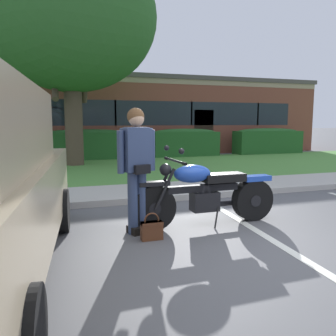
{
  "coord_description": "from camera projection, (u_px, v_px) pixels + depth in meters",
  "views": [
    {
      "loc": [
        -2.48,
        -3.42,
        1.52
      ],
      "look_at": [
        -0.92,
        1.3,
        0.85
      ],
      "focal_mm": 36.72,
      "sensor_mm": 36.0,
      "label": 1
    }
  ],
  "objects": [
    {
      "name": "hedge_right",
      "position": [
        268.0,
        141.0,
        16.23
      ],
      "size": [
        3.31,
        0.9,
        1.24
      ],
      "color": "#235623",
      "rests_on": "ground"
    },
    {
      "name": "handbag",
      "position": [
        152.0,
        229.0,
        4.45
      ],
      "size": [
        0.28,
        0.13,
        0.36
      ],
      "color": "#562D19",
      "rests_on": "ground"
    },
    {
      "name": "grass_lawn",
      "position": [
        135.0,
        168.0,
        11.23
      ],
      "size": [
        60.0,
        6.21,
        0.06
      ],
      "primitive_type": "cube",
      "color": "#518E3D",
      "rests_on": "ground"
    },
    {
      "name": "ground_plane",
      "position": [
        272.0,
        247.0,
        4.19
      ],
      "size": [
        140.0,
        140.0,
        0.0
      ],
      "primitive_type": "plane",
      "color": "#565659"
    },
    {
      "name": "motorcycle",
      "position": [
        211.0,
        193.0,
        5.08
      ],
      "size": [
        2.24,
        0.82,
        1.18
      ],
      "color": "black",
      "rests_on": "ground"
    },
    {
      "name": "brick_building",
      "position": [
        99.0,
        117.0,
        20.55
      ],
      "size": [
        21.31,
        11.95,
        3.69
      ],
      "color": "brown",
      "rests_on": "ground"
    },
    {
      "name": "hedge_center_left",
      "position": [
        86.0,
        144.0,
        13.62
      ],
      "size": [
        3.37,
        0.9,
        1.24
      ],
      "color": "#235623",
      "rests_on": "ground"
    },
    {
      "name": "stall_stripe_1",
      "position": [
        273.0,
        240.0,
        4.42
      ],
      "size": [
        0.41,
        4.4,
        0.01
      ],
      "primitive_type": "cube",
      "rotation": [
        0.0,
        0.0,
        -0.07
      ],
      "color": "silver",
      "rests_on": "ground"
    },
    {
      "name": "rider_person",
      "position": [
        137.0,
        161.0,
        4.62
      ],
      "size": [
        0.55,
        0.36,
        1.7
      ],
      "color": "black",
      "rests_on": "ground"
    },
    {
      "name": "curb_strip",
      "position": [
        189.0,
        196.0,
        6.8
      ],
      "size": [
        60.0,
        0.2,
        0.12
      ],
      "primitive_type": "cube",
      "color": "#B7B2A8",
      "rests_on": "ground"
    },
    {
      "name": "hedge_center_right",
      "position": [
        185.0,
        142.0,
        14.92
      ],
      "size": [
        2.93,
        0.9,
        1.24
      ],
      "color": "#235623",
      "rests_on": "ground"
    },
    {
      "name": "concrete_walk",
      "position": [
        174.0,
        189.0,
        7.6
      ],
      "size": [
        60.0,
        1.5,
        0.08
      ],
      "primitive_type": "cube",
      "color": "#B7B2A8",
      "rests_on": "ground"
    },
    {
      "name": "shade_tree",
      "position": [
        70.0,
        18.0,
        11.19
      ],
      "size": [
        5.67,
        5.67,
        7.33
      ],
      "color": "#4C3D2D",
      "rests_on": "ground"
    },
    {
      "name": "stall_stripe_0",
      "position": [
        37.0,
        270.0,
        3.54
      ],
      "size": [
        0.41,
        4.4,
        0.01
      ],
      "primitive_type": "cube",
      "rotation": [
        0.0,
        0.0,
        -0.07
      ],
      "color": "silver",
      "rests_on": "ground"
    }
  ]
}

